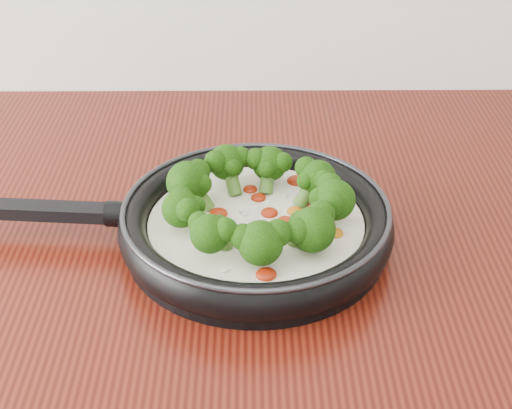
{
  "coord_description": "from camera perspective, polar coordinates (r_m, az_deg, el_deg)",
  "views": [
    {
      "loc": [
        -0.14,
        0.44,
        1.37
      ],
      "look_at": [
        -0.14,
        1.09,
        0.95
      ],
      "focal_mm": 52.47,
      "sensor_mm": 36.0,
      "label": 1
    }
  ],
  "objects": [
    {
      "name": "skillet",
      "position": [
        0.78,
        -0.17,
        -1.23
      ],
      "size": [
        0.46,
        0.31,
        0.08
      ],
      "color": "black",
      "rests_on": "counter"
    }
  ]
}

